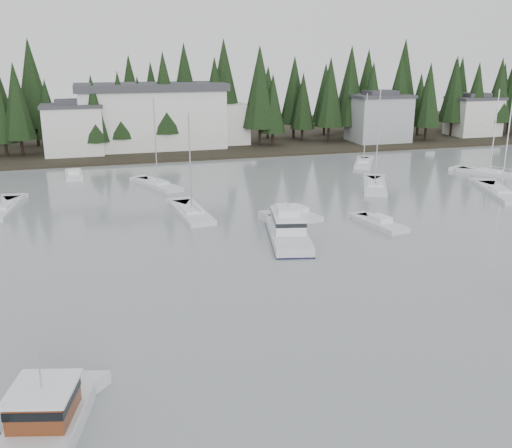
{
  "coord_description": "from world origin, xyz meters",
  "views": [
    {
      "loc": [
        -15.61,
        -17.73,
        16.37
      ],
      "look_at": [
        -2.7,
        26.41,
        2.5
      ],
      "focal_mm": 40.0,
      "sensor_mm": 36.0,
      "label": 1
    }
  ],
  "objects_px": {
    "house_east_a": "(379,117)",
    "runabout_1": "(380,225)",
    "house_west": "(73,128)",
    "sailboat_7": "(2,210)",
    "lobster_boat_brown": "(33,444)",
    "runabout_4": "(298,215)",
    "sailboat_2": "(158,186)",
    "house_east_b": "(474,115)",
    "runabout_3": "(74,176)",
    "sailboat_3": "(192,214)",
    "harbor_inn": "(164,116)",
    "sailboat_9": "(489,174)",
    "cabin_cruiser_center": "(288,232)",
    "sailboat_5": "(501,194)",
    "sailboat_0": "(375,187)",
    "sailboat_6": "(363,164)"
  },
  "relations": [
    {
      "from": "house_east_a",
      "to": "runabout_1",
      "type": "distance_m",
      "value": 53.98
    },
    {
      "from": "house_west",
      "to": "sailboat_7",
      "type": "xyz_separation_m",
      "value": [
        -7.33,
        -32.18,
        -4.6
      ]
    },
    {
      "from": "lobster_boat_brown",
      "to": "runabout_4",
      "type": "bearing_deg",
      "value": -22.18
    },
    {
      "from": "house_west",
      "to": "sailboat_2",
      "type": "height_order",
      "value": "sailboat_2"
    },
    {
      "from": "house_east_b",
      "to": "runabout_1",
      "type": "distance_m",
      "value": 68.42
    },
    {
      "from": "house_east_a",
      "to": "runabout_3",
      "type": "xyz_separation_m",
      "value": [
        -54.06,
        -15.24,
        -4.77
      ]
    },
    {
      "from": "runabout_3",
      "to": "sailboat_3",
      "type": "bearing_deg",
      "value": -154.95
    },
    {
      "from": "harbor_inn",
      "to": "sailboat_2",
      "type": "bearing_deg",
      "value": -99.52
    },
    {
      "from": "sailboat_2",
      "to": "lobster_boat_brown",
      "type": "bearing_deg",
      "value": 145.54
    },
    {
      "from": "sailboat_2",
      "to": "sailboat_3",
      "type": "bearing_deg",
      "value": 165.75
    },
    {
      "from": "sailboat_9",
      "to": "runabout_4",
      "type": "height_order",
      "value": "sailboat_9"
    },
    {
      "from": "house_east_b",
      "to": "sailboat_2",
      "type": "xyz_separation_m",
      "value": [
        -65.76,
        -26.28,
        -4.34
      ]
    },
    {
      "from": "house_east_a",
      "to": "cabin_cruiser_center",
      "type": "height_order",
      "value": "house_east_a"
    },
    {
      "from": "sailboat_5",
      "to": "cabin_cruiser_center",
      "type": "bearing_deg",
      "value": 125.61
    },
    {
      "from": "runabout_1",
      "to": "runabout_4",
      "type": "xyz_separation_m",
      "value": [
        -6.47,
        5.62,
        0.0
      ]
    },
    {
      "from": "harbor_inn",
      "to": "sailboat_7",
      "type": "relative_size",
      "value": 2.62
    },
    {
      "from": "lobster_boat_brown",
      "to": "harbor_inn",
      "type": "bearing_deg",
      "value": 3.08
    },
    {
      "from": "house_east_a",
      "to": "sailboat_0",
      "type": "relative_size",
      "value": 0.83
    },
    {
      "from": "lobster_boat_brown",
      "to": "sailboat_9",
      "type": "bearing_deg",
      "value": -37.68
    },
    {
      "from": "sailboat_5",
      "to": "sailboat_0",
      "type": "bearing_deg",
      "value": 79.47
    },
    {
      "from": "sailboat_9",
      "to": "sailboat_3",
      "type": "bearing_deg",
      "value": 72.64
    },
    {
      "from": "house_east_a",
      "to": "sailboat_2",
      "type": "bearing_deg",
      "value": -150.97
    },
    {
      "from": "sailboat_6",
      "to": "runabout_3",
      "type": "xyz_separation_m",
      "value": [
        -42.18,
        2.95,
        0.07
      ]
    },
    {
      "from": "house_west",
      "to": "house_east_b",
      "type": "height_order",
      "value": "house_west"
    },
    {
      "from": "house_east_b",
      "to": "lobster_boat_brown",
      "type": "relative_size",
      "value": 0.99
    },
    {
      "from": "cabin_cruiser_center",
      "to": "runabout_3",
      "type": "height_order",
      "value": "cabin_cruiser_center"
    },
    {
      "from": "runabout_1",
      "to": "sailboat_5",
      "type": "bearing_deg",
      "value": -79.34
    },
    {
      "from": "house_east_a",
      "to": "runabout_4",
      "type": "relative_size",
      "value": 1.63
    },
    {
      "from": "house_east_b",
      "to": "sailboat_9",
      "type": "height_order",
      "value": "sailboat_9"
    },
    {
      "from": "lobster_boat_brown",
      "to": "sailboat_0",
      "type": "height_order",
      "value": "sailboat_0"
    },
    {
      "from": "sailboat_7",
      "to": "sailboat_9",
      "type": "distance_m",
      "value": 62.88
    },
    {
      "from": "harbor_inn",
      "to": "cabin_cruiser_center",
      "type": "relative_size",
      "value": 2.68
    },
    {
      "from": "runabout_3",
      "to": "sailboat_5",
      "type": "bearing_deg",
      "value": -119.14
    },
    {
      "from": "house_east_a",
      "to": "cabin_cruiser_center",
      "type": "distance_m",
      "value": 60.26
    },
    {
      "from": "harbor_inn",
      "to": "sailboat_2",
      "type": "relative_size",
      "value": 2.54
    },
    {
      "from": "house_east_b",
      "to": "harbor_inn",
      "type": "bearing_deg",
      "value": 177.8
    },
    {
      "from": "lobster_boat_brown",
      "to": "runabout_3",
      "type": "height_order",
      "value": "lobster_boat_brown"
    },
    {
      "from": "sailboat_0",
      "to": "sailboat_9",
      "type": "relative_size",
      "value": 1.04
    },
    {
      "from": "sailboat_7",
      "to": "runabout_3",
      "type": "bearing_deg",
      "value": -17.46
    },
    {
      "from": "harbor_inn",
      "to": "runabout_4",
      "type": "bearing_deg",
      "value": -80.66
    },
    {
      "from": "runabout_1",
      "to": "runabout_4",
      "type": "bearing_deg",
      "value": 38.93
    },
    {
      "from": "harbor_inn",
      "to": "runabout_3",
      "type": "height_order",
      "value": "harbor_inn"
    },
    {
      "from": "lobster_boat_brown",
      "to": "runabout_4",
      "type": "xyz_separation_m",
      "value": [
        23.61,
        31.49,
        -0.38
      ]
    },
    {
      "from": "runabout_1",
      "to": "sailboat_3",
      "type": "bearing_deg",
      "value": 51.61
    },
    {
      "from": "sailboat_2",
      "to": "sailboat_5",
      "type": "relative_size",
      "value": 0.83
    },
    {
      "from": "sailboat_7",
      "to": "runabout_4",
      "type": "bearing_deg",
      "value": -102.88
    },
    {
      "from": "sailboat_0",
      "to": "sailboat_2",
      "type": "distance_m",
      "value": 27.5
    },
    {
      "from": "house_east_a",
      "to": "sailboat_9",
      "type": "height_order",
      "value": "sailboat_9"
    },
    {
      "from": "runabout_4",
      "to": "sailboat_6",
      "type": "bearing_deg",
      "value": -51.45
    },
    {
      "from": "house_east_b",
      "to": "sailboat_6",
      "type": "distance_m",
      "value": 39.68
    }
  ]
}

